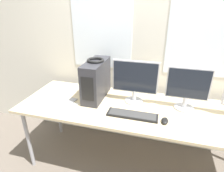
# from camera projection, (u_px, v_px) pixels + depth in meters

# --- Properties ---
(wall_back) EXTENTS (8.00, 0.07, 2.70)m
(wall_back) POSITION_uv_depth(u_px,v_px,m) (149.00, 40.00, 2.10)
(wall_back) COLOR beige
(wall_back) RESTS_ON ground_plane
(desk) EXTENTS (2.45, 0.79, 0.77)m
(desk) POSITION_uv_depth(u_px,v_px,m) (139.00, 112.00, 1.89)
(desk) COLOR #D1BA8E
(desk) RESTS_ON ground_plane
(pc_tower) EXTENTS (0.18, 0.49, 0.41)m
(pc_tower) POSITION_uv_depth(u_px,v_px,m) (96.00, 80.00, 2.01)
(pc_tower) COLOR #2D2D33
(pc_tower) RESTS_ON desk
(headphones) EXTENTS (0.18, 0.18, 0.03)m
(headphones) POSITION_uv_depth(u_px,v_px,m) (95.00, 60.00, 1.92)
(headphones) COLOR black
(headphones) RESTS_ON pc_tower
(monitor_main) EXTENTS (0.46, 0.19, 0.45)m
(monitor_main) POSITION_uv_depth(u_px,v_px,m) (135.00, 80.00, 1.90)
(monitor_main) COLOR #B7B7BC
(monitor_main) RESTS_ON desk
(monitor_right_near) EXTENTS (0.40, 0.19, 0.43)m
(monitor_right_near) POSITION_uv_depth(u_px,v_px,m) (187.00, 87.00, 1.77)
(monitor_right_near) COLOR #B7B7BC
(monitor_right_near) RESTS_ON desk
(keyboard) EXTENTS (0.47, 0.13, 0.02)m
(keyboard) POSITION_uv_depth(u_px,v_px,m) (132.00, 115.00, 1.74)
(keyboard) COLOR black
(keyboard) RESTS_ON desk
(mouse) EXTENTS (0.06, 0.10, 0.04)m
(mouse) POSITION_uv_depth(u_px,v_px,m) (165.00, 121.00, 1.64)
(mouse) COLOR black
(mouse) RESTS_ON desk
(cell_phone) EXTENTS (0.10, 0.14, 0.01)m
(cell_phone) POSITION_uv_depth(u_px,v_px,m) (71.00, 101.00, 2.00)
(cell_phone) COLOR #99999E
(cell_phone) RESTS_ON desk
(paper_sheet_left) EXTENTS (0.25, 0.32, 0.00)m
(paper_sheet_left) POSITION_uv_depth(u_px,v_px,m) (62.00, 108.00, 1.86)
(paper_sheet_left) COLOR white
(paper_sheet_left) RESTS_ON desk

